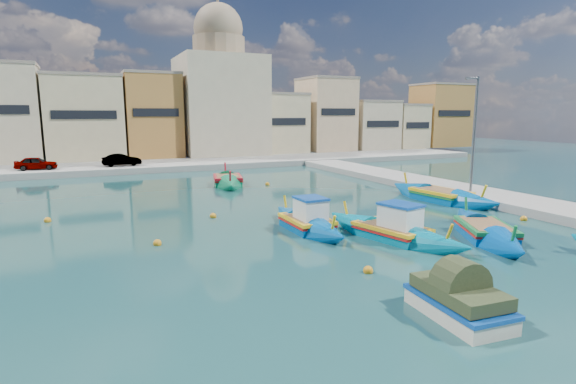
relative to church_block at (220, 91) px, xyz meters
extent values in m
plane|color=#143A3C|center=(-10.00, -40.00, -8.41)|extent=(160.00, 160.00, 0.00)
cube|color=gray|center=(8.00, -40.00, -8.16)|extent=(4.00, 70.00, 0.50)
cube|color=gray|center=(-10.00, -8.00, -8.11)|extent=(80.00, 8.00, 0.60)
cube|color=#C5B588|center=(-15.74, -0.28, -3.31)|extent=(7.88, 7.44, 8.99)
cube|color=gray|center=(-15.74, -0.28, 1.33)|extent=(8.04, 7.59, 0.30)
cube|color=black|center=(-15.74, -4.05, -2.86)|extent=(6.30, 0.10, 0.90)
cube|color=#B77D39|center=(-8.46, -0.93, -3.09)|extent=(6.17, 6.13, 9.43)
cube|color=gray|center=(-8.46, -0.93, 1.77)|extent=(6.29, 6.26, 0.30)
cube|color=black|center=(-8.46, -4.05, -2.62)|extent=(4.93, 0.10, 0.90)
cube|color=tan|center=(-0.95, -0.15, -4.78)|extent=(7.31, 7.69, 6.05)
cube|color=gray|center=(-0.95, -0.15, -1.60)|extent=(7.46, 7.85, 0.30)
cube|color=black|center=(-0.95, -4.05, -4.48)|extent=(5.85, 0.10, 0.90)
cube|color=#C5B588|center=(7.02, -0.35, -4.10)|extent=(7.54, 7.30, 7.41)
cube|color=gray|center=(7.02, -0.35, -0.25)|extent=(7.69, 7.45, 0.30)
cube|color=black|center=(7.02, -4.05, -3.73)|extent=(6.03, 0.10, 0.90)
cube|color=tan|center=(14.93, -0.51, -2.99)|extent=(6.36, 6.97, 9.63)
cube|color=gray|center=(14.93, -0.51, 1.98)|extent=(6.48, 7.11, 0.30)
cube|color=black|center=(14.93, -4.05, -2.51)|extent=(5.09, 0.10, 0.90)
cube|color=#BFB08F|center=(22.15, -0.65, -4.48)|extent=(6.63, 6.70, 6.65)
cube|color=gray|center=(22.15, -0.65, -1.01)|extent=(6.76, 6.83, 0.30)
cube|color=black|center=(22.15, -4.05, -4.15)|extent=(5.30, 0.10, 0.90)
cube|color=#C5B588|center=(28.26, -0.25, -4.71)|extent=(5.08, 7.51, 6.20)
cube|color=gray|center=(28.26, -0.25, -1.45)|extent=(5.18, 7.66, 0.30)
cube|color=black|center=(28.26, -4.05, -4.40)|extent=(4.06, 0.10, 0.90)
cube|color=#B77D39|center=(35.15, -1.00, -3.14)|extent=(7.79, 6.00, 9.33)
cube|color=gray|center=(35.15, -1.00, 1.67)|extent=(7.95, 6.12, 0.30)
cube|color=black|center=(35.15, -4.05, -2.68)|extent=(6.23, 0.10, 0.90)
cube|color=#BFB08F|center=(0.00, 0.00, -1.81)|extent=(10.00, 10.00, 12.00)
cylinder|color=#9E8466|center=(0.00, 0.00, 5.39)|extent=(6.40, 6.40, 2.40)
sphere|color=#9E8466|center=(0.00, 0.00, 7.58)|extent=(6.00, 6.00, 6.00)
cylinder|color=#9E8466|center=(0.00, 0.00, 10.49)|extent=(0.30, 0.30, 1.60)
cylinder|color=#595B60|center=(7.50, -34.00, -4.41)|extent=(0.16, 0.16, 8.00)
cylinder|color=#595B60|center=(7.10, -34.00, -0.51)|extent=(1.00, 0.10, 0.10)
cube|color=#595B60|center=(6.60, -34.00, -0.56)|extent=(0.35, 0.15, 0.18)
imported|color=#4C1919|center=(-20.12, -9.50, -7.21)|extent=(3.59, 1.69, 1.19)
imported|color=#4C1919|center=(-12.76, -9.50, -7.22)|extent=(3.67, 1.48, 1.18)
cube|color=#007A98|center=(-3.52, -39.93, -8.23)|extent=(2.47, 3.51, 0.89)
cone|color=#007A98|center=(-4.12, -37.36, -8.18)|extent=(2.41, 3.26, 2.29)
cone|color=#007A98|center=(-2.91, -42.50, -8.18)|extent=(2.41, 3.26, 2.29)
cube|color=yellow|center=(-3.52, -39.93, -7.85)|extent=(2.58, 3.70, 0.16)
cube|color=red|center=(-3.52, -39.93, -8.02)|extent=(2.57, 3.59, 0.09)
cube|color=olive|center=(-3.52, -39.93, -7.78)|extent=(2.14, 3.17, 0.05)
cylinder|color=yellow|center=(-4.18, -37.11, -7.60)|extent=(0.22, 0.44, 0.97)
cylinder|color=yellow|center=(-2.85, -42.75, -7.60)|extent=(0.22, 0.44, 0.97)
cube|color=white|center=(-3.41, -40.38, -7.29)|extent=(1.59, 1.87, 0.98)
cube|color=#0F47A5|center=(-3.41, -40.38, -6.75)|extent=(1.68, 2.00, 0.11)
cube|color=#0054A0|center=(-6.29, -36.87, -8.23)|extent=(1.76, 2.81, 0.88)
cone|color=#0054A0|center=(-6.29, -34.55, -8.19)|extent=(1.76, 2.61, 2.20)
cone|color=#0054A0|center=(-6.29, -39.20, -8.19)|extent=(1.76, 2.61, 2.20)
cube|color=yellow|center=(-6.29, -36.87, -7.86)|extent=(1.83, 2.96, 0.16)
cube|color=red|center=(-6.29, -36.87, -8.02)|extent=(1.85, 2.86, 0.09)
cube|color=olive|center=(-6.29, -36.87, -7.79)|extent=(1.50, 2.55, 0.05)
cylinder|color=yellow|center=(-6.29, -34.32, -7.62)|extent=(0.12, 0.42, 0.96)
cylinder|color=yellow|center=(-6.29, -39.43, -7.62)|extent=(0.12, 0.42, 0.96)
cube|color=white|center=(-6.29, -37.28, -7.31)|extent=(1.23, 1.43, 0.97)
cube|color=#0F47A5|center=(-6.29, -37.28, -6.77)|extent=(1.30, 1.53, 0.11)
cube|color=#005AA5|center=(5.00, -33.89, -8.20)|extent=(2.42, 3.65, 1.05)
cone|color=#005AA5|center=(4.73, -31.03, -8.14)|extent=(2.40, 3.40, 2.65)
cone|color=#005AA5|center=(5.27, -36.75, -8.14)|extent=(2.40, 3.40, 2.65)
cube|color=yellow|center=(5.00, -33.89, -7.76)|extent=(2.52, 3.85, 0.19)
cube|color=#197F33|center=(5.00, -33.89, -7.95)|extent=(2.53, 3.73, 0.11)
cube|color=olive|center=(5.00, -33.89, -7.67)|extent=(2.08, 3.31, 0.06)
cylinder|color=yellow|center=(4.70, -30.75, -7.46)|extent=(0.19, 0.51, 1.15)
cylinder|color=yellow|center=(5.30, -37.03, -7.46)|extent=(0.19, 0.51, 1.15)
cube|color=#0B774A|center=(-5.68, -21.56, -8.20)|extent=(2.73, 3.53, 1.04)
cone|color=#0B774A|center=(-5.10, -19.03, -8.15)|extent=(2.68, 3.33, 2.56)
cone|color=#0B774A|center=(-6.27, -24.09, -8.15)|extent=(2.68, 3.33, 2.56)
cube|color=#B51320|center=(-5.68, -21.56, -7.76)|extent=(2.85, 3.71, 0.19)
cube|color=red|center=(-5.68, -21.56, -7.95)|extent=(2.84, 3.60, 0.10)
cube|color=olive|center=(-5.68, -21.56, -7.68)|extent=(2.36, 3.18, 0.06)
cylinder|color=#B51320|center=(-5.05, -18.78, -7.47)|extent=(0.25, 0.51, 1.13)
cylinder|color=#B51320|center=(-6.32, -24.34, -7.47)|extent=(0.25, 0.51, 1.13)
cube|color=#004FA8|center=(0.52, -41.60, -8.22)|extent=(3.16, 3.70, 0.94)
cone|color=#004FA8|center=(1.78, -39.28, -8.17)|extent=(3.05, 3.48, 2.37)
cone|color=#004FA8|center=(-0.73, -43.92, -8.17)|extent=(3.05, 3.48, 2.37)
cube|color=#197E39|center=(0.52, -41.60, -7.83)|extent=(3.31, 3.88, 0.17)
cube|color=red|center=(0.52, -41.60, -8.00)|extent=(3.27, 3.79, 0.09)
cube|color=olive|center=(0.52, -41.60, -7.75)|extent=(2.78, 3.31, 0.06)
cylinder|color=#197E39|center=(1.90, -39.05, -7.57)|extent=(0.33, 0.45, 1.02)
cylinder|color=#197E39|center=(-0.86, -44.15, -7.57)|extent=(0.33, 0.45, 1.02)
cube|color=beige|center=(-6.80, -47.29, -8.25)|extent=(1.78, 3.02, 0.73)
cube|color=#0F47A5|center=(-6.80, -47.29, -7.91)|extent=(1.85, 3.10, 0.12)
cube|color=#2D381E|center=(-6.80, -47.29, -7.63)|extent=(1.70, 2.68, 0.36)
cylinder|color=#2D381E|center=(-6.80, -47.29, -7.45)|extent=(0.83, 2.61, 0.62)
sphere|color=orange|center=(-13.41, -36.59, -8.33)|extent=(0.36, 0.36, 0.36)
sphere|color=orange|center=(-9.81, -32.44, -8.33)|extent=(0.36, 0.36, 0.36)
sphere|color=orange|center=(-2.86, -23.10, -8.33)|extent=(0.36, 0.36, 0.36)
sphere|color=orange|center=(-18.04, -29.84, -8.33)|extent=(0.36, 0.36, 0.36)
sphere|color=orange|center=(5.12, -39.98, -8.33)|extent=(0.36, 0.36, 0.36)
sphere|color=orange|center=(-7.04, -43.26, -8.33)|extent=(0.36, 0.36, 0.36)
camera|label=1|loc=(-15.99, -56.05, -2.80)|focal=28.00mm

